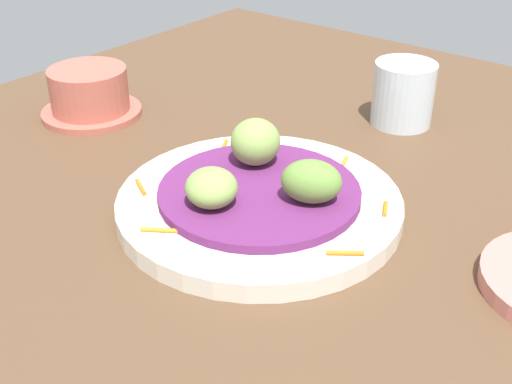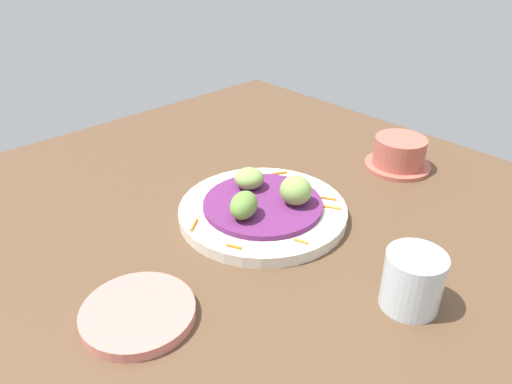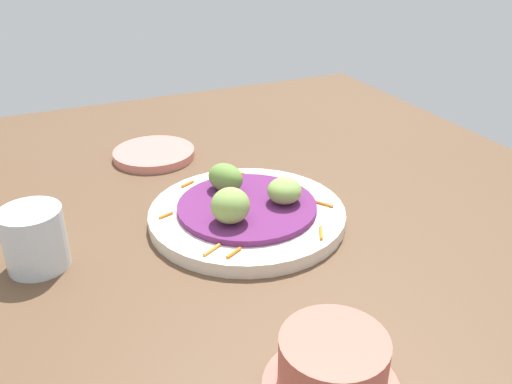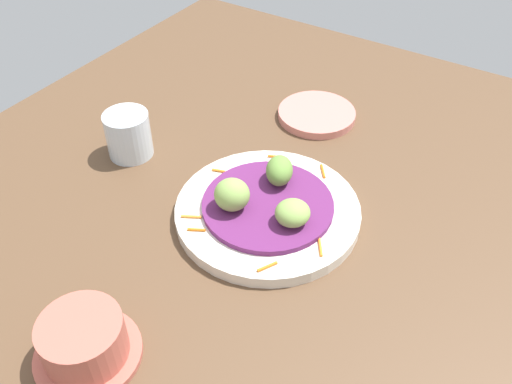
{
  "view_description": "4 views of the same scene",
  "coord_description": "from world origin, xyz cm",
  "views": [
    {
      "loc": [
        43.77,
        27.7,
        35.84
      ],
      "look_at": [
        2.44,
        -4.93,
        5.18
      ],
      "focal_mm": 46.7,
      "sensor_mm": 36.0,
      "label": 1
    },
    {
      "loc": [
        -46.67,
        40.76,
        45.42
      ],
      "look_at": [
        2.5,
        -5.4,
        6.04
      ],
      "focal_mm": 34.27,
      "sensor_mm": 36.0,
      "label": 2
    },
    {
      "loc": [
        -24.96,
        -66.15,
        40.64
      ],
      "look_at": [
        2.7,
        -5.09,
        6.0
      ],
      "focal_mm": 38.51,
      "sensor_mm": 36.0,
      "label": 3
    },
    {
      "loc": [
        30.93,
        -55.6,
        58.61
      ],
      "look_at": [
        -0.52,
        -6.21,
        6.47
      ],
      "focal_mm": 38.58,
      "sensor_mm": 36.0,
      "label": 4
    }
  ],
  "objects": [
    {
      "name": "water_glass",
      "position": [
        -26.14,
        -4.91,
        5.82
      ],
      "size": [
        7.39,
        7.39,
        7.64
      ],
      "primitive_type": "cylinder",
      "color": "silver",
      "rests_on": "table_surface"
    },
    {
      "name": "main_plate",
      "position": [
        1.11,
        -5.59,
        2.93
      ],
      "size": [
        27.06,
        27.06,
        1.86
      ],
      "primitive_type": "cylinder",
      "color": "silver",
      "rests_on": "table_surface"
    },
    {
      "name": "cabbage_bed",
      "position": [
        1.11,
        -5.59,
        4.3
      ],
      "size": [
        19.15,
        19.15,
        0.88
      ],
      "primitive_type": "cylinder",
      "color": "#60235B",
      "rests_on": "main_plate"
    },
    {
      "name": "guac_scoop_left",
      "position": [
        6.02,
        -7.15,
        6.46
      ],
      "size": [
        6.8,
        6.82,
        3.44
      ],
      "primitive_type": "ellipsoid",
      "rotation": [
        0.0,
        0.0,
        2.43
      ],
      "color": "#84A851",
      "rests_on": "cabbage_bed"
    },
    {
      "name": "guac_scoop_center",
      "position": [
        0.0,
        -0.55,
        6.75
      ],
      "size": [
        6.09,
        6.74,
        4.0
      ],
      "primitive_type": "ellipsoid",
      "rotation": [
        0.0,
        0.0,
        3.62
      ],
      "color": "olive",
      "rests_on": "cabbage_bed"
    },
    {
      "name": "guac_scoop_right",
      "position": [
        -2.7,
        -9.07,
        7.08
      ],
      "size": [
        6.34,
        6.25,
        4.67
      ],
      "primitive_type": "ellipsoid",
      "rotation": [
        0.0,
        0.0,
        3.45
      ],
      "color": "#84A851",
      "rests_on": "cabbage_bed"
    },
    {
      "name": "terracotta_bowl",
      "position": [
        -4.19,
        -36.52,
        4.83
      ],
      "size": [
        12.43,
        12.43,
        6.09
      ],
      "color": "#B75B4C",
      "rests_on": "table_surface"
    },
    {
      "name": "side_plate_small",
      "position": [
        -4.9,
        21.23,
        2.72
      ],
      "size": [
        14.02,
        14.02,
        1.43
      ],
      "primitive_type": "cylinder",
      "color": "tan",
      "rests_on": "table_surface"
    },
    {
      "name": "table_surface",
      "position": [
        0.0,
        0.0,
        1.0
      ],
      "size": [
        110.0,
        110.0,
        2.0
      ],
      "primitive_type": "cube",
      "color": "brown",
      "rests_on": "ground"
    },
    {
      "name": "carrot_garnish",
      "position": [
        0.6,
        -6.6,
        4.06
      ],
      "size": [
        22.99,
        23.95,
        0.4
      ],
      "color": "orange",
      "rests_on": "main_plate"
    }
  ]
}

